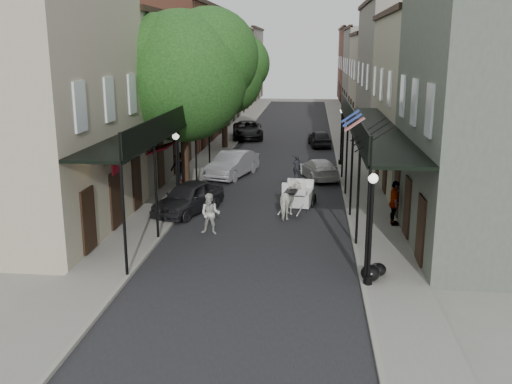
% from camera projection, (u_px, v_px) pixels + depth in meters
% --- Properties ---
extents(ground, '(140.00, 140.00, 0.00)m').
position_uv_depth(ground, '(250.00, 261.00, 21.01)').
color(ground, gray).
rests_on(ground, ground).
extents(road, '(8.00, 90.00, 0.01)m').
position_uv_depth(road, '(281.00, 159.00, 40.30)').
color(road, black).
rests_on(road, ground).
extents(sidewalk_left, '(2.20, 90.00, 0.12)m').
position_uv_depth(sidewalk_left, '(211.00, 157.00, 40.77)').
color(sidewalk_left, gray).
rests_on(sidewalk_left, ground).
extents(sidewalk_right, '(2.20, 90.00, 0.12)m').
position_uv_depth(sidewalk_right, '(352.00, 160.00, 39.81)').
color(sidewalk_right, gray).
rests_on(sidewalk_right, ground).
extents(building_row_left, '(5.00, 80.00, 10.50)m').
position_uv_depth(building_row_left, '(189.00, 76.00, 49.49)').
color(building_row_left, '#A49D83').
rests_on(building_row_left, ground).
extents(building_row_right, '(5.00, 80.00, 10.50)m').
position_uv_depth(building_row_right, '(390.00, 77.00, 47.85)').
color(building_row_right, slate).
rests_on(building_row_right, ground).
extents(gallery_left, '(2.20, 18.05, 4.88)m').
position_uv_depth(gallery_left, '(166.00, 125.00, 27.21)').
color(gallery_left, black).
rests_on(gallery_left, sidewalk_left).
extents(gallery_right, '(2.20, 18.05, 4.88)m').
position_uv_depth(gallery_right, '(369.00, 128.00, 26.29)').
color(gallery_right, black).
rests_on(gallery_right, sidewalk_right).
extents(tree_near, '(7.31, 6.80, 9.63)m').
position_uv_depth(tree_near, '(191.00, 71.00, 29.64)').
color(tree_near, '#382619').
rests_on(tree_near, sidewalk_left).
extents(tree_far, '(6.45, 6.00, 8.61)m').
position_uv_depth(tree_far, '(229.00, 72.00, 43.31)').
color(tree_far, '#382619').
rests_on(tree_far, sidewalk_left).
extents(lamppost_right_near, '(0.32, 0.32, 3.71)m').
position_uv_depth(lamppost_right_near, '(371.00, 228.00, 18.19)').
color(lamppost_right_near, black).
rests_on(lamppost_right_near, sidewalk_right).
extents(lamppost_left, '(0.32, 0.32, 3.71)m').
position_uv_depth(lamppost_left, '(177.00, 171.00, 26.69)').
color(lamppost_left, black).
rests_on(lamppost_left, sidewalk_left).
extents(lamppost_right_far, '(0.32, 0.32, 3.71)m').
position_uv_depth(lamppost_right_far, '(341.00, 135.00, 37.48)').
color(lamppost_right_far, black).
rests_on(lamppost_right_far, sidewalk_right).
extents(horse, '(1.10, 1.97, 1.58)m').
position_uv_depth(horse, '(291.00, 201.00, 26.30)').
color(horse, white).
rests_on(horse, ground).
extents(carriage, '(1.81, 2.48, 2.64)m').
position_uv_depth(carriage, '(299.00, 184.00, 28.56)').
color(carriage, black).
rests_on(carriage, ground).
extents(pedestrian_walking, '(0.91, 0.74, 1.75)m').
position_uv_depth(pedestrian_walking, '(210.00, 214.00, 23.88)').
color(pedestrian_walking, beige).
rests_on(pedestrian_walking, ground).
extents(pedestrian_sidewalk_left, '(1.12, 0.65, 1.73)m').
position_uv_depth(pedestrian_sidewalk_left, '(180.00, 167.00, 32.73)').
color(pedestrian_sidewalk_left, gray).
rests_on(pedestrian_sidewalk_left, sidewalk_left).
extents(pedestrian_sidewalk_right, '(0.48, 1.15, 1.96)m').
position_uv_depth(pedestrian_sidewalk_right, '(394.00, 203.00, 24.69)').
color(pedestrian_sidewalk_right, gray).
rests_on(pedestrian_sidewalk_right, sidewalk_right).
extents(car_left_near, '(3.22, 4.74, 1.50)m').
position_uv_depth(car_left_near, '(188.00, 197.00, 27.01)').
color(car_left_near, black).
rests_on(car_left_near, ground).
extents(car_left_mid, '(2.94, 5.03, 1.57)m').
position_uv_depth(car_left_mid, '(232.00, 164.00, 34.57)').
color(car_left_mid, '#96969B').
rests_on(car_left_mid, ground).
extents(car_left_far, '(3.23, 5.73, 1.51)m').
position_uv_depth(car_left_far, '(248.00, 130.00, 49.27)').
color(car_left_far, black).
rests_on(car_left_far, ground).
extents(car_right_near, '(2.80, 4.47, 1.21)m').
position_uv_depth(car_right_near, '(318.00, 169.00, 34.12)').
color(car_right_near, silver).
rests_on(car_right_near, ground).
extents(car_right_far, '(2.03, 4.04, 1.32)m').
position_uv_depth(car_right_far, '(320.00, 138.00, 45.39)').
color(car_right_far, black).
rests_on(car_right_far, ground).
extents(trash_bags, '(0.90, 1.05, 0.54)m').
position_uv_depth(trash_bags, '(373.00, 272.00, 19.02)').
color(trash_bags, black).
rests_on(trash_bags, sidewalk_right).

